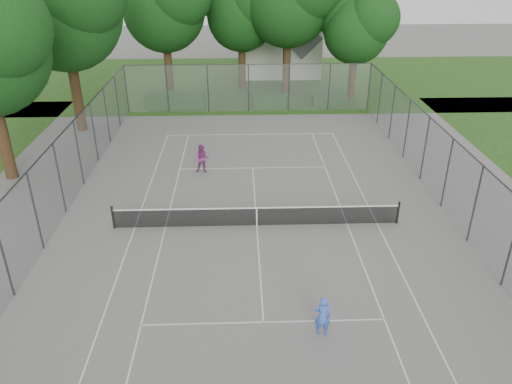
{
  "coord_description": "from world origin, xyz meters",
  "views": [
    {
      "loc": [
        -0.7,
        -19.42,
        11.52
      ],
      "look_at": [
        0.0,
        1.0,
        1.2
      ],
      "focal_mm": 35.0,
      "sensor_mm": 36.0,
      "label": 1
    }
  ],
  "objects_px": {
    "tennis_net": "(257,216)",
    "house": "(280,34)",
    "woman_player": "(202,159)",
    "girl_player": "(323,316)"
  },
  "relations": [
    {
      "from": "tennis_net",
      "to": "house",
      "type": "height_order",
      "value": "house"
    },
    {
      "from": "tennis_net",
      "to": "woman_player",
      "type": "distance_m",
      "value": 6.56
    },
    {
      "from": "tennis_net",
      "to": "girl_player",
      "type": "distance_m",
      "value": 7.22
    },
    {
      "from": "tennis_net",
      "to": "girl_player",
      "type": "bearing_deg",
      "value": -74.95
    },
    {
      "from": "house",
      "to": "tennis_net",
      "type": "bearing_deg",
      "value": -96.3
    },
    {
      "from": "tennis_net",
      "to": "house",
      "type": "xyz_separation_m",
      "value": [
        3.19,
        28.9,
        3.18
      ]
    },
    {
      "from": "house",
      "to": "woman_player",
      "type": "bearing_deg",
      "value": -104.58
    },
    {
      "from": "tennis_net",
      "to": "house",
      "type": "distance_m",
      "value": 29.25
    },
    {
      "from": "tennis_net",
      "to": "house",
      "type": "bearing_deg",
      "value": 83.7
    },
    {
      "from": "woman_player",
      "to": "girl_player",
      "type": "bearing_deg",
      "value": -67.86
    }
  ]
}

